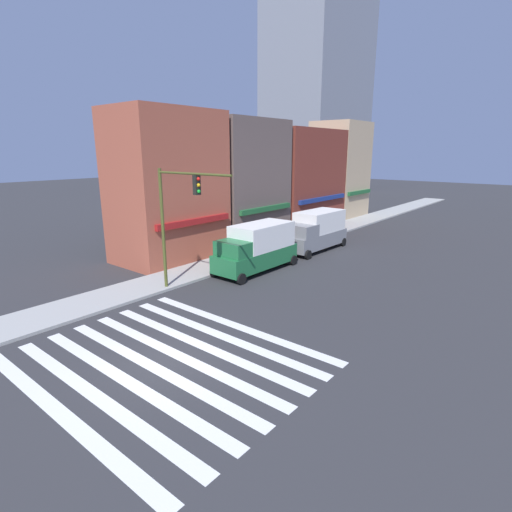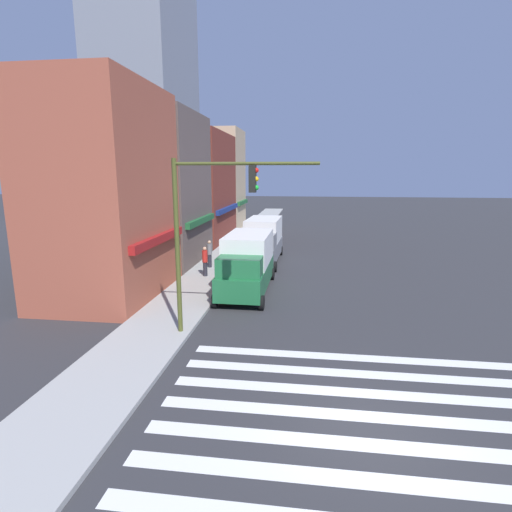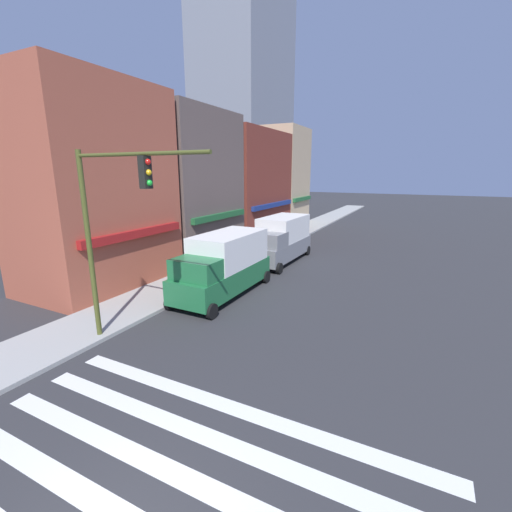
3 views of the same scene
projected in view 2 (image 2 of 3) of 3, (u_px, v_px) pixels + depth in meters
ground_plane at (367, 430)px, 9.80m from camera, size 200.00×200.00×0.00m
sidewalk_left at (82, 404)px, 10.75m from camera, size 120.00×3.00×0.15m
crosswalk_stripes at (367, 430)px, 9.80m from camera, size 8.43×10.80×0.01m
storefront_row at (183, 187)px, 31.63m from camera, size 32.01×5.30×10.80m
tower_distant at (143, 19)px, 62.59m from camera, size 18.58×12.40×59.61m
traffic_signal at (207, 218)px, 14.51m from camera, size 0.32×5.27×6.71m
box_truck_green at (247, 262)px, 20.92m from camera, size 6.22×2.42×3.04m
box_truck_grey at (263, 240)px, 27.98m from camera, size 6.25×2.42×3.04m
pedestrian_red_jacket at (205, 261)px, 23.70m from camera, size 0.32×0.32×1.77m
pedestrian_grey_coat at (210, 253)px, 25.91m from camera, size 0.32×0.32×1.77m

